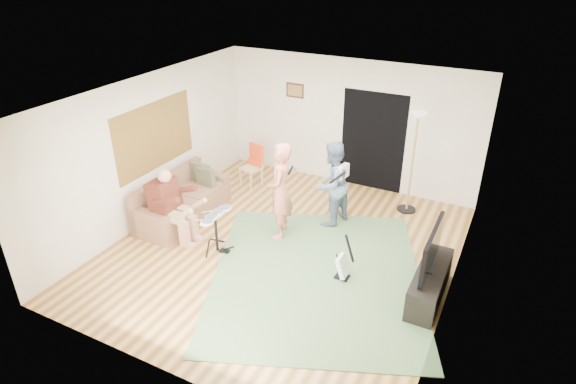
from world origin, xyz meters
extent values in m
plane|color=brown|center=(0.00, 0.00, 0.00)|extent=(6.00, 6.00, 0.00)
plane|color=white|center=(0.00, 0.00, 2.70)|extent=(6.00, 6.00, 0.00)
plane|color=olive|center=(-2.74, 0.20, 1.55)|extent=(0.00, 2.05, 2.05)
plane|color=black|center=(0.55, 2.99, 1.05)|extent=(2.10, 0.00, 2.10)
cube|color=#3F2314|center=(-1.25, 2.99, 1.90)|extent=(0.42, 0.03, 0.32)
cube|color=#4E7145|center=(0.81, -0.40, 0.01)|extent=(4.42, 4.74, 0.02)
cube|color=#895E44|center=(-2.20, 0.14, 0.20)|extent=(0.81, 1.63, 0.40)
cube|color=#895E44|center=(-2.55, 0.14, 0.41)|extent=(0.15, 2.01, 0.81)
cube|color=#895E44|center=(-2.20, 1.05, 0.29)|extent=(0.81, 0.19, 0.58)
cube|color=#895E44|center=(-2.20, -0.77, 0.29)|extent=(0.81, 0.19, 0.58)
cube|color=#592419|center=(-2.05, -0.51, 0.79)|extent=(0.37, 0.48, 0.61)
sphere|color=tan|center=(-1.99, -0.51, 1.20)|extent=(0.24, 0.24, 0.24)
cylinder|color=black|center=(-1.00, -0.51, 0.35)|extent=(0.05, 0.05, 0.66)
cube|color=white|center=(-1.00, -0.51, 0.67)|extent=(0.13, 0.66, 0.04)
imported|color=#CE6F59|center=(-0.27, 0.43, 0.88)|extent=(0.61, 0.75, 1.76)
imported|color=slate|center=(0.37, 1.21, 0.81)|extent=(0.82, 0.93, 1.62)
cube|color=black|center=(1.19, -0.28, 0.02)|extent=(0.22, 0.18, 0.03)
cube|color=silver|center=(1.19, -0.28, 0.23)|extent=(0.17, 0.26, 0.35)
cylinder|color=black|center=(1.29, -0.28, 0.59)|extent=(0.18, 0.04, 0.45)
cylinder|color=black|center=(1.54, 2.34, 0.02)|extent=(0.36, 0.36, 0.03)
cylinder|color=#A68347|center=(1.54, 2.34, 0.97)|extent=(0.05, 0.05, 1.90)
cone|color=white|center=(1.54, 2.34, 1.95)|extent=(0.32, 0.32, 0.13)
cube|color=#CEB686|center=(-1.76, 1.91, 0.41)|extent=(0.47, 0.47, 0.04)
cube|color=#E14317|center=(-1.76, 2.08, 0.71)|extent=(0.37, 0.17, 0.38)
cube|color=black|center=(2.50, -0.13, 0.25)|extent=(0.40, 1.40, 0.50)
cube|color=black|center=(2.45, -0.13, 0.85)|extent=(0.06, 1.16, 0.64)
camera|label=1|loc=(3.20, -6.11, 4.68)|focal=30.00mm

